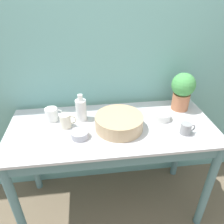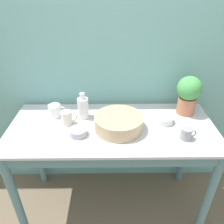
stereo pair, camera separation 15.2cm
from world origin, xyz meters
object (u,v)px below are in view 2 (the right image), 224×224
object	(u,v)px
mug_grey	(187,134)
potted_plant	(188,93)
mug_white	(55,111)
bottle_tall	(83,108)
bowl_wash_large	(119,123)
bowl_small_enamel_white	(164,119)
bowl_small_steel	(78,132)
mug_cream	(67,118)

from	to	relation	value
mug_grey	potted_plant	bearing A→B (deg)	74.53
potted_plant	mug_white	bearing A→B (deg)	-177.78
potted_plant	bottle_tall	distance (m)	0.81
bowl_wash_large	mug_white	world-z (taller)	bowl_wash_large
bowl_wash_large	mug_grey	xyz separation A→B (m)	(0.44, -0.12, -0.01)
bowl_small_enamel_white	potted_plant	bearing A→B (deg)	33.47
mug_grey	bowl_small_enamel_white	bearing A→B (deg)	118.08
potted_plant	mug_grey	distance (m)	0.37
bowl_wash_large	bottle_tall	distance (m)	0.31
bowl_wash_large	bowl_small_steel	world-z (taller)	bowl_wash_large
bowl_wash_large	potted_plant	bearing A→B (deg)	21.50
bowl_small_steel	mug_white	bearing A→B (deg)	130.02
potted_plant	bowl_small_enamel_white	bearing A→B (deg)	-146.53
bottle_tall	mug_grey	xyz separation A→B (m)	(0.71, -0.27, -0.05)
mug_grey	mug_cream	bearing A→B (deg)	167.25
potted_plant	bowl_small_steel	bearing A→B (deg)	-160.89
potted_plant	bottle_tall	xyz separation A→B (m)	(-0.80, -0.06, -0.09)
bowl_small_enamel_white	bowl_wash_large	bearing A→B (deg)	-166.72
mug_grey	bowl_small_steel	bearing A→B (deg)	176.03
potted_plant	bowl_wash_large	bearing A→B (deg)	-158.50
bowl_wash_large	mug_cream	size ratio (longest dim) A/B	2.93
bottle_tall	mug_grey	size ratio (longest dim) A/B	1.98
potted_plant	mug_cream	distance (m)	0.93
mug_grey	mug_white	world-z (taller)	mug_white
potted_plant	bowl_small_enamel_white	size ratio (longest dim) A/B	2.21
bowl_wash_large	mug_white	xyz separation A→B (m)	(-0.48, 0.17, -0.00)
bowl_small_enamel_white	mug_white	bearing A→B (deg)	173.58
bottle_tall	bowl_small_enamel_white	world-z (taller)	bottle_tall
mug_white	bowl_small_enamel_white	size ratio (longest dim) A/B	0.94
bottle_tall	mug_cream	world-z (taller)	bottle_tall
potted_plant	mug_grey	size ratio (longest dim) A/B	2.93
bowl_wash_large	mug_white	size ratio (longest dim) A/B	2.61
bowl_wash_large	mug_cream	distance (m)	0.38
mug_cream	mug_white	distance (m)	0.15
bowl_small_steel	bottle_tall	bearing A→B (deg)	86.07
mug_cream	mug_white	bearing A→B (deg)	135.23
mug_cream	bowl_small_steel	bearing A→B (deg)	-54.83
bottle_tall	mug_grey	distance (m)	0.76
bowl_wash_large	bowl_small_steel	bearing A→B (deg)	-165.69
mug_grey	bowl_small_enamel_white	distance (m)	0.23
mug_grey	bottle_tall	bearing A→B (deg)	158.79
mug_cream	bowl_small_steel	xyz separation A→B (m)	(0.10, -0.13, -0.03)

